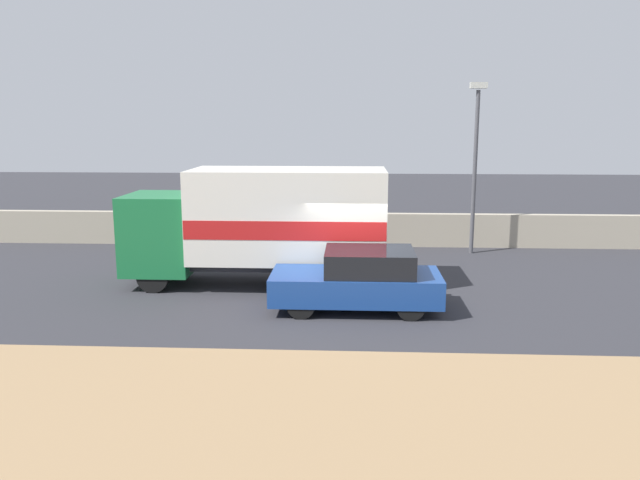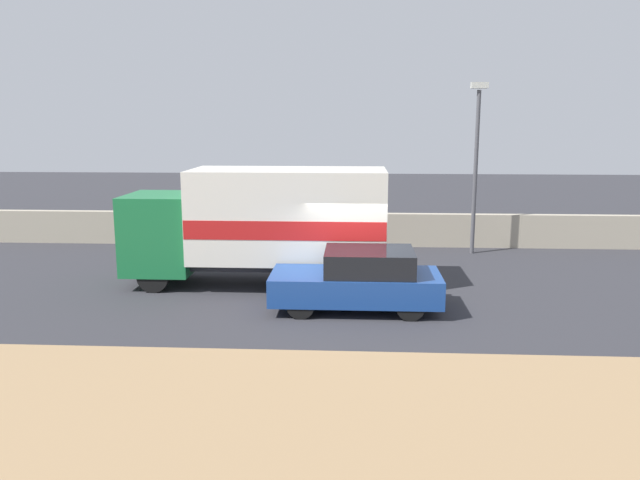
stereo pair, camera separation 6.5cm
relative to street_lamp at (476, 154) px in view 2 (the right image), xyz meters
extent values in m
plane|color=#2D2D33|center=(-4.16, -6.73, -3.45)|extent=(80.00, 80.00, 0.00)
cube|color=#937551|center=(-4.16, -12.56, -3.43)|extent=(60.00, 5.45, 0.04)
cube|color=#A39984|center=(-4.16, 1.12, -2.84)|extent=(60.00, 0.35, 1.22)
cylinder|color=#4C4C51|center=(0.00, 0.00, -0.66)|extent=(0.14, 0.14, 5.59)
cube|color=beige|center=(0.00, 0.00, 2.29)|extent=(0.56, 0.28, 0.20)
cube|color=#196B38|center=(-9.55, -4.67, -1.98)|extent=(1.87, 2.17, 2.17)
cube|color=black|center=(-10.47, -4.67, -1.54)|extent=(0.06, 1.84, 0.96)
cube|color=#2D2D33|center=(-5.95, -4.67, -2.81)|extent=(5.34, 1.31, 0.25)
cube|color=silver|center=(-5.95, -4.67, -1.43)|extent=(5.34, 2.39, 2.51)
cube|color=red|center=(-5.95, -4.67, -1.68)|extent=(5.31, 2.41, 0.50)
cylinder|color=black|center=(-9.55, -5.58, -3.02)|extent=(0.87, 0.28, 0.87)
cylinder|color=black|center=(-9.55, -3.76, -3.02)|extent=(0.87, 0.28, 0.87)
cylinder|color=black|center=(-4.48, -5.58, -3.02)|extent=(0.87, 0.28, 0.87)
cylinder|color=black|center=(-4.48, -3.76, -3.02)|extent=(0.87, 0.28, 0.87)
cylinder|color=black|center=(-5.55, -5.58, -3.02)|extent=(0.87, 0.28, 0.87)
cylinder|color=black|center=(-5.55, -3.76, -3.02)|extent=(0.87, 0.28, 0.87)
cube|color=navy|center=(-4.09, -6.87, -2.87)|extent=(4.14, 1.84, 0.67)
cube|color=black|center=(-3.76, -6.87, -2.24)|extent=(2.15, 1.69, 0.58)
cylinder|color=black|center=(-5.37, -7.67, -3.12)|extent=(0.67, 0.20, 0.67)
cylinder|color=black|center=(-5.37, -6.07, -3.12)|extent=(0.67, 0.20, 0.67)
cylinder|color=black|center=(-2.81, -7.67, -3.12)|extent=(0.67, 0.20, 0.67)
cylinder|color=black|center=(-2.81, -6.07, -3.12)|extent=(0.67, 0.20, 0.67)
camera|label=1|loc=(-4.18, -21.70, 1.13)|focal=35.00mm
camera|label=2|loc=(-4.12, -21.70, 1.13)|focal=35.00mm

